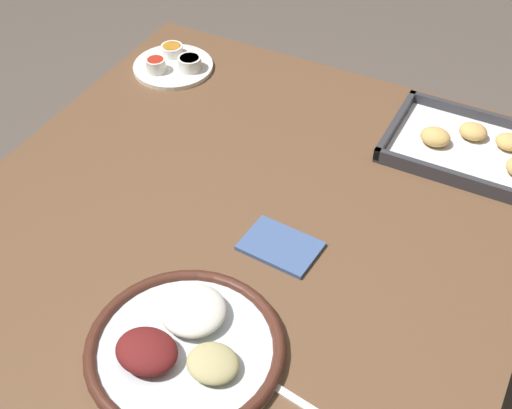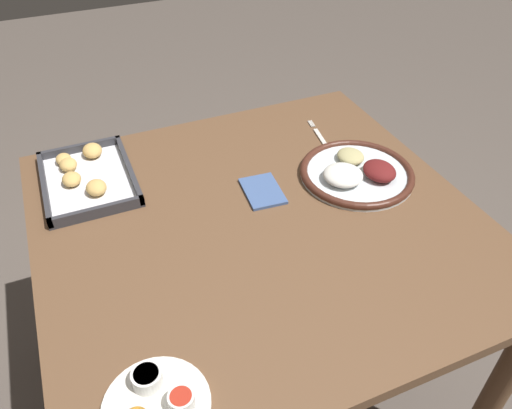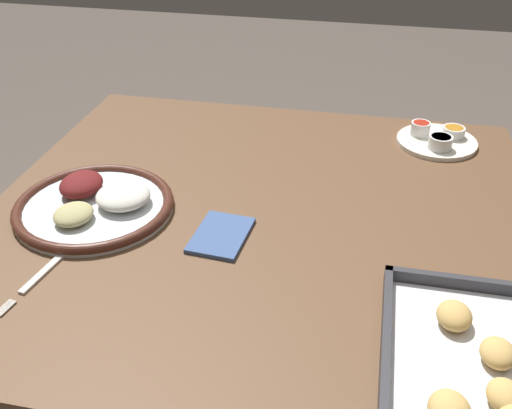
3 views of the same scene
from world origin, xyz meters
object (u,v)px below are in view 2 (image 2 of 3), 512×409
fork (321,139)px  baking_tray (86,176)px  napkin (263,191)px  dinner_plate (357,172)px  saucer_plate (156,402)px

fork → baking_tray: size_ratio=0.62×
baking_tray → fork: bearing=-95.6°
baking_tray → napkin: size_ratio=2.26×
dinner_plate → baking_tray: 0.71m
fork → saucer_plate: size_ratio=1.05×
dinner_plate → fork: (0.20, -0.00, -0.01)m
fork → napkin: 0.30m
saucer_plate → baking_tray: 0.68m
saucer_plate → napkin: (0.46, -0.39, -0.01)m
saucer_plate → napkin: saucer_plate is taller
dinner_plate → baking_tray: bearing=68.3°
baking_tray → dinner_plate: bearing=-111.7°
saucer_plate → baking_tray: bearing=1.0°
saucer_plate → baking_tray: same height
baking_tray → napkin: baking_tray is taller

